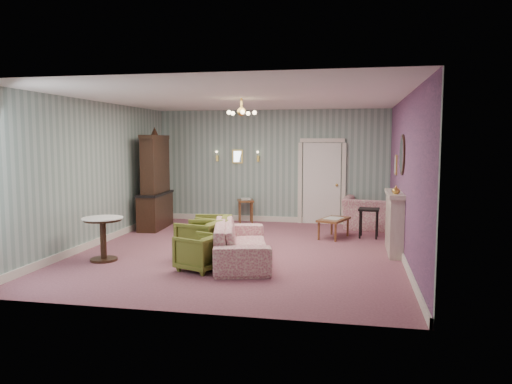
% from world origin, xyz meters
% --- Properties ---
extents(floor, '(7.00, 7.00, 0.00)m').
position_xyz_m(floor, '(0.00, 0.00, 0.00)').
color(floor, '#975868').
rests_on(floor, ground).
extents(ceiling, '(7.00, 7.00, 0.00)m').
position_xyz_m(ceiling, '(0.00, 0.00, 2.90)').
color(ceiling, white).
rests_on(ceiling, ground).
extents(wall_back, '(6.00, 0.00, 6.00)m').
position_xyz_m(wall_back, '(0.00, 3.50, 1.45)').
color(wall_back, gray).
rests_on(wall_back, ground).
extents(wall_front, '(6.00, 0.00, 6.00)m').
position_xyz_m(wall_front, '(0.00, -3.50, 1.45)').
color(wall_front, gray).
rests_on(wall_front, ground).
extents(wall_left, '(0.00, 7.00, 7.00)m').
position_xyz_m(wall_left, '(-3.00, 0.00, 1.45)').
color(wall_left, gray).
rests_on(wall_left, ground).
extents(wall_right, '(0.00, 7.00, 7.00)m').
position_xyz_m(wall_right, '(3.00, 0.00, 1.45)').
color(wall_right, gray).
rests_on(wall_right, ground).
extents(wall_right_floral, '(0.00, 7.00, 7.00)m').
position_xyz_m(wall_right_floral, '(2.98, 0.00, 1.45)').
color(wall_right_floral, '#C06094').
rests_on(wall_right_floral, ground).
extents(door, '(1.12, 0.12, 2.16)m').
position_xyz_m(door, '(1.30, 3.46, 1.08)').
color(door, white).
rests_on(door, floor).
extents(olive_chair_a, '(0.79, 0.81, 0.65)m').
position_xyz_m(olive_chair_a, '(-0.35, -1.55, 0.33)').
color(olive_chair_a, olive).
rests_on(olive_chair_a, floor).
extents(olive_chair_b, '(0.85, 0.88, 0.75)m').
position_xyz_m(olive_chair_b, '(-0.58, -0.69, 0.38)').
color(olive_chair_b, olive).
rests_on(olive_chair_b, floor).
extents(olive_chair_c, '(0.77, 0.81, 0.75)m').
position_xyz_m(olive_chair_c, '(-0.58, -0.13, 0.38)').
color(olive_chair_c, olive).
rests_on(olive_chair_c, floor).
extents(sofa_chintz, '(1.22, 2.42, 0.91)m').
position_xyz_m(sofa_chintz, '(0.17, -0.81, 0.46)').
color(sofa_chintz, '#AA4464').
rests_on(sofa_chintz, floor).
extents(wingback_chair, '(1.27, 0.92, 1.03)m').
position_xyz_m(wingback_chair, '(2.47, 2.88, 0.51)').
color(wingback_chair, '#AA4464').
rests_on(wingback_chair, floor).
extents(dresser, '(0.59, 1.46, 2.38)m').
position_xyz_m(dresser, '(-2.60, 2.00, 1.19)').
color(dresser, black).
rests_on(dresser, floor).
extents(fireplace, '(0.30, 1.40, 1.16)m').
position_xyz_m(fireplace, '(2.86, 0.40, 0.58)').
color(fireplace, beige).
rests_on(fireplace, floor).
extents(mantel_vase, '(0.15, 0.15, 0.15)m').
position_xyz_m(mantel_vase, '(2.84, 0.00, 1.23)').
color(mantel_vase, gold).
rests_on(mantel_vase, fireplace).
extents(oval_mirror, '(0.04, 0.76, 0.84)m').
position_xyz_m(oval_mirror, '(2.96, 0.40, 1.85)').
color(oval_mirror, white).
rests_on(oval_mirror, wall_right).
extents(framed_print, '(0.04, 0.34, 0.42)m').
position_xyz_m(framed_print, '(2.97, 1.75, 1.60)').
color(framed_print, gold).
rests_on(framed_print, wall_right).
extents(coffee_table, '(0.73, 0.96, 0.44)m').
position_xyz_m(coffee_table, '(1.68, 1.59, 0.22)').
color(coffee_table, brown).
rests_on(coffee_table, floor).
extents(side_table_black, '(0.47, 0.47, 0.65)m').
position_xyz_m(side_table_black, '(2.43, 1.75, 0.32)').
color(side_table_black, black).
rests_on(side_table_black, floor).
extents(pedestal_table, '(0.75, 0.75, 0.78)m').
position_xyz_m(pedestal_table, '(-2.22, -1.25, 0.39)').
color(pedestal_table, black).
rests_on(pedestal_table, floor).
extents(nesting_table, '(0.52, 0.60, 0.66)m').
position_xyz_m(nesting_table, '(-0.62, 3.15, 0.33)').
color(nesting_table, brown).
rests_on(nesting_table, floor).
extents(gilt_mirror_back, '(0.28, 0.06, 0.36)m').
position_xyz_m(gilt_mirror_back, '(-0.90, 3.46, 1.70)').
color(gilt_mirror_back, gold).
rests_on(gilt_mirror_back, wall_back).
extents(sconce_left, '(0.16, 0.12, 0.30)m').
position_xyz_m(sconce_left, '(-1.45, 3.44, 1.70)').
color(sconce_left, gold).
rests_on(sconce_left, wall_back).
extents(sconce_right, '(0.16, 0.12, 0.30)m').
position_xyz_m(sconce_right, '(-0.35, 3.44, 1.70)').
color(sconce_right, gold).
rests_on(sconce_right, wall_back).
extents(chandelier, '(0.56, 0.56, 0.36)m').
position_xyz_m(chandelier, '(0.00, 0.00, 2.63)').
color(chandelier, gold).
rests_on(chandelier, ceiling).
extents(burgundy_cushion, '(0.41, 0.28, 0.39)m').
position_xyz_m(burgundy_cushion, '(2.42, 2.73, 0.48)').
color(burgundy_cushion, maroon).
rests_on(burgundy_cushion, wingback_chair).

